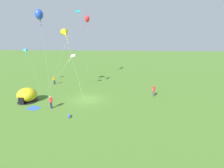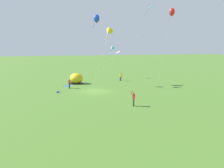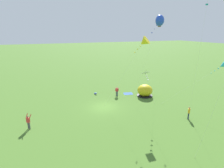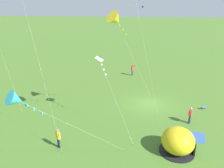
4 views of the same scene
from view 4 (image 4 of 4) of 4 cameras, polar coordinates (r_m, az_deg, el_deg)
ground_plane at (r=26.20m, az=9.83°, el=-5.21°), size 300.00×300.00×0.00m
popup_tent at (r=18.61m, az=16.84°, el=-14.10°), size 2.81×2.81×2.10m
picnic_blanket at (r=21.44m, az=21.37°, el=-12.81°), size 1.94×1.63×0.01m
toddler_crawling at (r=26.70m, az=22.73°, el=-5.70°), size 0.43×0.54×0.32m
person_with_toddler at (r=35.50m, az=5.37°, el=3.77°), size 0.70×0.70×1.89m
person_far_back at (r=18.85m, az=-13.87°, el=-13.40°), size 0.43×0.46×1.72m
person_center_field at (r=22.92m, az=19.76°, el=-7.52°), size 0.54×0.39×1.72m
kite_cyan at (r=11.88m, az=-23.69°, el=-3.84°), size 6.23×5.79×7.33m
kite_yellow at (r=19.47m, az=0.95°, el=16.43°), size 5.03×5.18×10.68m
kite_white at (r=20.63m, az=-2.97°, el=5.56°), size 4.76×4.06×6.54m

